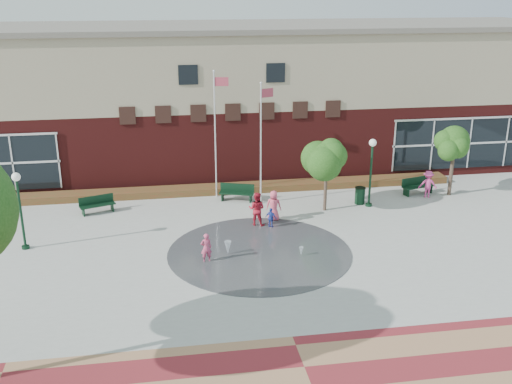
{
  "coord_description": "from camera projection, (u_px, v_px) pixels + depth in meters",
  "views": [
    {
      "loc": [
        -4.11,
        -21.56,
        11.64
      ],
      "look_at": [
        0.0,
        4.0,
        2.6
      ],
      "focal_mm": 42.0,
      "sensor_mm": 36.0,
      "label": 1
    }
  ],
  "objects": [
    {
      "name": "child_splash",
      "position": [
        206.0,
        248.0,
        26.25
      ],
      "size": [
        0.53,
        0.39,
        1.35
      ],
      "primitive_type": "imported",
      "rotation": [
        0.0,
        0.0,
        3.28
      ],
      "color": "#D2486F",
      "rests_on": "ground"
    },
    {
      "name": "adult_pink",
      "position": [
        274.0,
        206.0,
        30.83
      ],
      "size": [
        0.89,
        0.7,
        1.61
      ],
      "primitive_type": "imported",
      "rotation": [
        0.0,
        0.0,
        2.87
      ],
      "color": "#EC5470",
      "rests_on": "ground"
    },
    {
      "name": "tree_small_right",
      "position": [
        454.0,
        147.0,
        33.84
      ],
      "size": [
        2.32,
        2.32,
        3.96
      ],
      "color": "#3E2E25",
      "rests_on": "ground"
    },
    {
      "name": "flower_bed",
      "position": [
        236.0,
        192.0,
        35.37
      ],
      "size": [
        26.0,
        1.2,
        0.4
      ],
      "primitive_type": "cube",
      "color": "maroon",
      "rests_on": "ground"
    },
    {
      "name": "lamp_right",
      "position": [
        371.0,
        165.0,
        32.27
      ],
      "size": [
        0.4,
        0.4,
        3.82
      ],
      "color": "black",
      "rests_on": "ground"
    },
    {
      "name": "bench_left",
      "position": [
        98.0,
        208.0,
        31.97
      ],
      "size": [
        1.92,
        1.11,
        0.93
      ],
      "rotation": [
        0.0,
        0.0,
        0.34
      ],
      "color": "black",
      "rests_on": "ground"
    },
    {
      "name": "adult_red",
      "position": [
        257.0,
        209.0,
        30.18
      ],
      "size": [
        1.05,
        0.96,
        1.76
      ],
      "primitive_type": "imported",
      "rotation": [
        0.0,
        0.0,
        2.72
      ],
      "color": "#B41C2D",
      "rests_on": "ground"
    },
    {
      "name": "bench_right",
      "position": [
        418.0,
        189.0,
        34.84
      ],
      "size": [
        2.05,
        1.03,
        1.0
      ],
      "rotation": [
        0.0,
        0.0,
        0.26
      ],
      "color": "black",
      "rests_on": "ground"
    },
    {
      "name": "flagpole_right",
      "position": [
        261.0,
        137.0,
        32.28
      ],
      "size": [
        0.78,
        0.37,
        6.79
      ],
      "rotation": [
        0.0,
        0.0,
        0.4
      ],
      "color": "white",
      "rests_on": "ground"
    },
    {
      "name": "child_blue",
      "position": [
        271.0,
        218.0,
        29.99
      ],
      "size": [
        0.65,
        0.56,
        1.04
      ],
      "primitive_type": "imported",
      "rotation": [
        0.0,
        0.0,
        2.53
      ],
      "color": "#2944AF",
      "rests_on": "ground"
    },
    {
      "name": "water_jet_a",
      "position": [
        228.0,
        255.0,
        27.15
      ],
      "size": [
        0.32,
        0.32,
        0.63
      ],
      "primitive_type": "cone",
      "rotation": [
        3.14,
        0.0,
        0.0
      ],
      "color": "white",
      "rests_on": "ground"
    },
    {
      "name": "plaza_concrete",
      "position": [
        256.0,
        244.0,
        28.28
      ],
      "size": [
        46.0,
        18.0,
        0.01
      ],
      "primitive_type": "cube",
      "color": "#A8A8A0",
      "rests_on": "ground"
    },
    {
      "name": "water_jet_b",
      "position": [
        301.0,
        257.0,
        26.97
      ],
      "size": [
        0.19,
        0.19,
        0.43
      ],
      "primitive_type": "cone",
      "rotation": [
        3.14,
        0.0,
        0.0
      ],
      "color": "white",
      "rests_on": "ground"
    },
    {
      "name": "person_bench",
      "position": [
        428.0,
        184.0,
        34.17
      ],
      "size": [
        1.15,
        0.85,
        1.6
      ],
      "primitive_type": "imported",
      "rotation": [
        0.0,
        0.0,
        2.87
      ],
      "color": "#E34191",
      "rests_on": "ground"
    },
    {
      "name": "ground",
      "position": [
        271.0,
        283.0,
        24.56
      ],
      "size": [
        120.0,
        120.0,
        0.0
      ],
      "primitive_type": "plane",
      "color": "#666056",
      "rests_on": "ground"
    },
    {
      "name": "splash_pad",
      "position": [
        259.0,
        253.0,
        27.35
      ],
      "size": [
        8.4,
        8.4,
        0.01
      ],
      "primitive_type": "cylinder",
      "color": "#383A3D",
      "rests_on": "ground"
    },
    {
      "name": "bench_mid",
      "position": [
        237.0,
        196.0,
        33.75
      ],
      "size": [
        2.01,
        1.13,
        0.98
      ],
      "rotation": [
        0.0,
        0.0,
        -0.32
      ],
      "color": "black",
      "rests_on": "ground"
    },
    {
      "name": "lamp_left",
      "position": [
        19.0,
        202.0,
        27.0
      ],
      "size": [
        0.39,
        0.39,
        3.7
      ],
      "color": "black",
      "rests_on": "ground"
    },
    {
      "name": "tree_mid",
      "position": [
        327.0,
        155.0,
        31.43
      ],
      "size": [
        2.53,
        2.53,
        4.27
      ],
      "color": "#3E2E25",
      "rests_on": "ground"
    },
    {
      "name": "flagpole_left",
      "position": [
        216.0,
        128.0,
        33.16
      ],
      "size": [
        0.85,
        0.2,
        7.26
      ],
      "rotation": [
        0.0,
        0.0,
        -0.16
      ],
      "color": "white",
      "rests_on": "ground"
    },
    {
      "name": "library_building",
      "position": [
        223.0,
        96.0,
        39.32
      ],
      "size": [
        44.4,
        10.4,
        9.2
      ],
      "color": "#591817",
      "rests_on": "ground"
    },
    {
      "name": "trash_can",
      "position": [
        360.0,
        196.0,
        33.25
      ],
      "size": [
        0.59,
        0.59,
        0.97
      ],
      "color": "black",
      "rests_on": "ground"
    }
  ]
}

